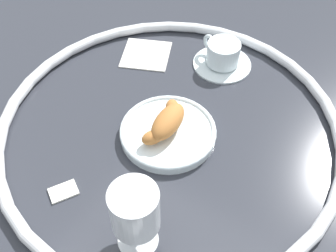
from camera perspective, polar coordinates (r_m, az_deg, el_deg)
ground_plane at (r=0.85m, az=0.24°, el=-0.49°), size 2.20×2.20×0.00m
table_chrome_rim at (r=0.84m, az=0.24°, el=0.04°), size 0.70×0.70×0.02m
pastry_plate at (r=0.83m, az=0.00°, el=-0.84°), size 0.19×0.19×0.02m
croissant_large at (r=0.81m, az=-0.20°, el=0.59°), size 0.14×0.07×0.04m
coffee_cup_near at (r=0.98m, az=7.47°, el=9.51°), size 0.14×0.14×0.06m
juice_glass_left at (r=0.63m, az=-4.57°, el=-11.54°), size 0.08×0.08×0.14m
sugar_packet at (r=0.78m, az=-14.13°, el=-8.59°), size 0.06×0.05×0.01m
folded_napkin at (r=1.02m, az=-3.02°, el=9.81°), size 0.15×0.15×0.01m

